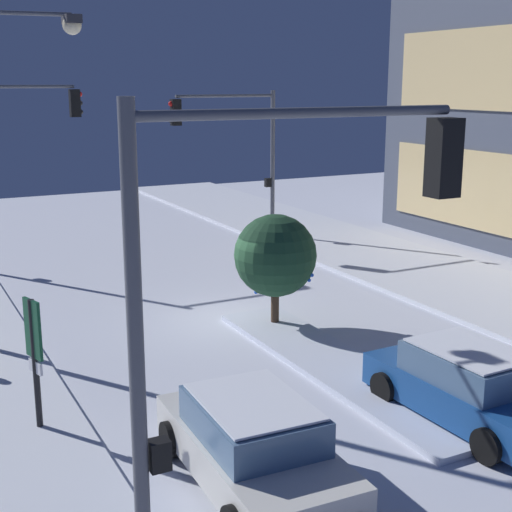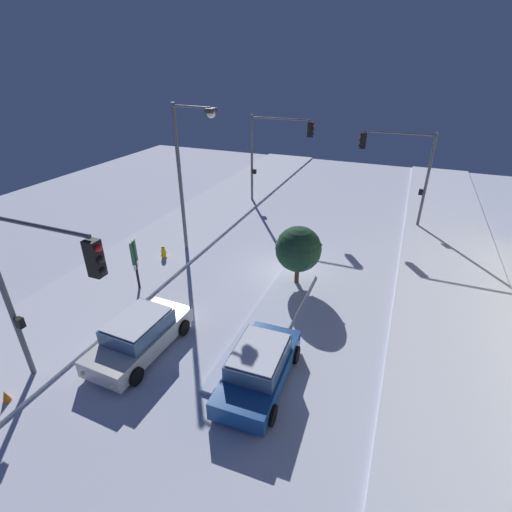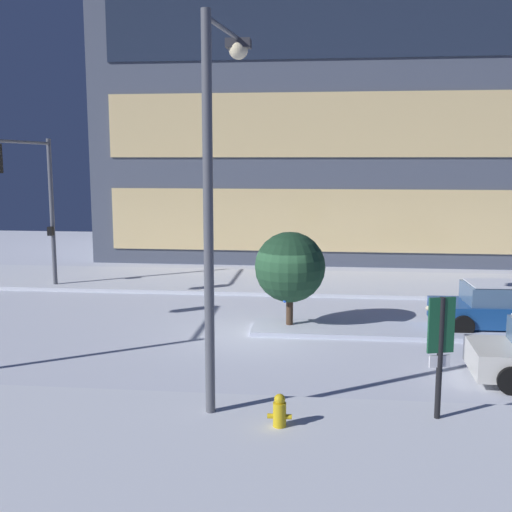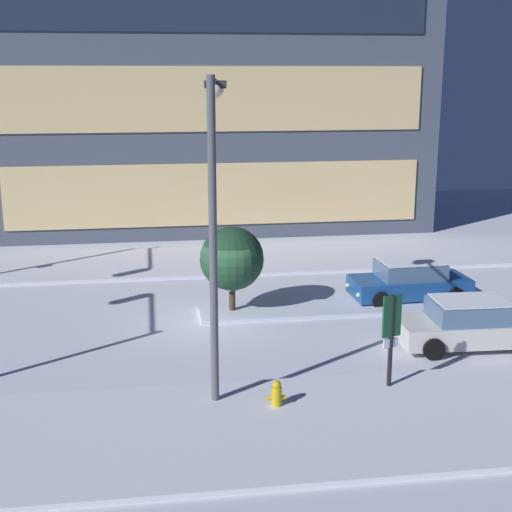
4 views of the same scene
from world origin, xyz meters
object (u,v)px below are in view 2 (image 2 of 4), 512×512
traffic_light_corner_near_left (274,145)px  construction_cone (6,398)px  parking_info_sign (135,260)px  traffic_light_corner_far_left (401,162)px  car_near (140,335)px  fire_hydrant (164,253)px  car_far (259,367)px  traffic_light_corner_near_right (36,280)px  decorated_tree_median (298,249)px  street_lamp_arched (188,163)px

traffic_light_corner_near_left → construction_cone: bearing=-94.0°
parking_info_sign → traffic_light_corner_far_left: bearing=35.3°
car_near → fire_hydrant: size_ratio=5.66×
car_far → traffic_light_corner_far_left: bearing=-12.2°
car_far → traffic_light_corner_near_right: bearing=113.0°
car_far → decorated_tree_median: decorated_tree_median is taller
traffic_light_corner_near_left → decorated_tree_median: traffic_light_corner_near_left is taller
traffic_light_corner_near_right → construction_cone: bearing=-138.9°
car_near → decorated_tree_median: 8.11m
traffic_light_corner_near_right → construction_cone: traffic_light_corner_near_right is taller
car_far → traffic_light_corner_far_left: (-16.79, 3.05, 3.52)m
fire_hydrant → car_far: bearing=52.2°
traffic_light_corner_far_left → traffic_light_corner_near_right: 21.44m
traffic_light_corner_near_left → decorated_tree_median: 12.18m
traffic_light_corner_near_left → car_far: bearing=-71.7°
car_near → car_far: size_ratio=1.02×
car_near → street_lamp_arched: bearing=-161.9°
car_far → construction_cone: bearing=116.6°
traffic_light_corner_near_right → street_lamp_arched: 10.66m
traffic_light_corner_near_right → street_lamp_arched: street_lamp_arched is taller
traffic_light_corner_far_left → traffic_light_corner_near_left: bearing=-4.2°
traffic_light_corner_near_left → fire_hydrant: traffic_light_corner_near_left is taller
traffic_light_corner_near_right → street_lamp_arched: bearing=96.7°
traffic_light_corner_far_left → construction_cone: (20.74, -10.30, -3.96)m
traffic_light_corner_far_left → traffic_light_corner_near_right: bearing=65.5°
car_far → construction_cone: size_ratio=8.08×
street_lamp_arched → fire_hydrant: (1.39, -1.22, -4.86)m
car_near → parking_info_sign: 4.54m
traffic_light_corner_far_left → decorated_tree_median: bearing=70.0°
car_far → fire_hydrant: size_ratio=5.53×
car_near → construction_cone: size_ratio=8.27×
decorated_tree_median → construction_cone: bearing=-31.9°
car_far → street_lamp_arched: (-7.84, -7.09, 4.54)m
parking_info_sign → traffic_light_corner_near_left: bearing=66.2°
fire_hydrant → parking_info_sign: parking_info_sign is taller
car_near → street_lamp_arched: street_lamp_arched is taller
parking_info_sign → fire_hydrant: bearing=86.7°
car_near → traffic_light_corner_near_right: (2.55, -1.04, 3.64)m
car_far → traffic_light_corner_far_left: 17.43m
street_lamp_arched → traffic_light_corner_far_left: bearing=49.2°
decorated_tree_median → construction_cone: 12.62m
fire_hydrant → construction_cone: fire_hydrant is taller
car_near → traffic_light_corner_near_left: traffic_light_corner_near_left is taller
fire_hydrant → decorated_tree_median: size_ratio=0.26×
car_near → car_far: same height
car_far → traffic_light_corner_near_right: 7.40m
decorated_tree_median → construction_cone: decorated_tree_median is taller
traffic_light_corner_near_right → construction_cone: size_ratio=11.56×
decorated_tree_median → traffic_light_corner_far_left: bearing=160.0°
traffic_light_corner_far_left → decorated_tree_median: traffic_light_corner_far_left is taller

